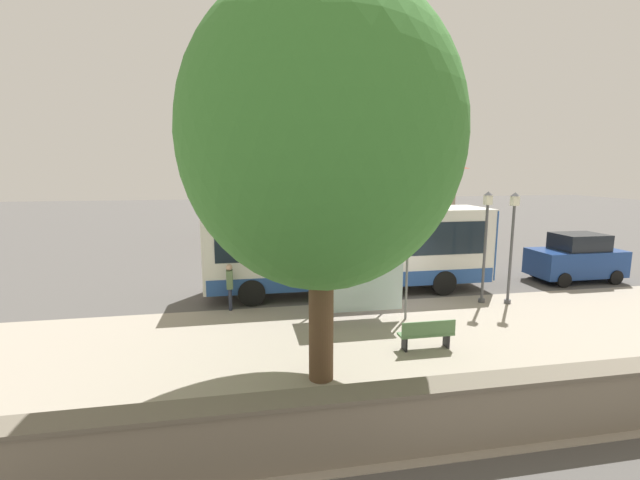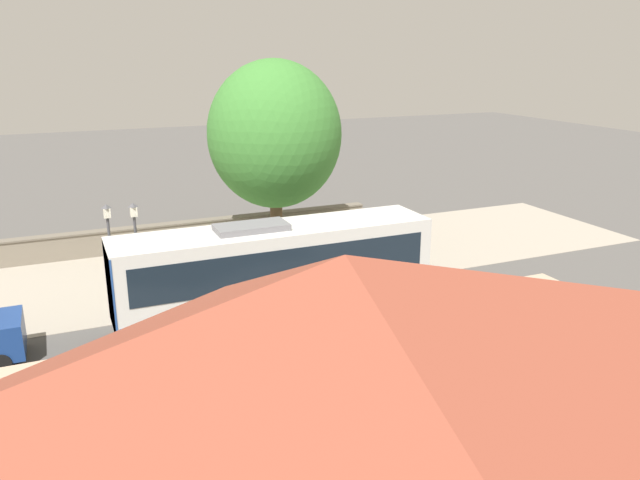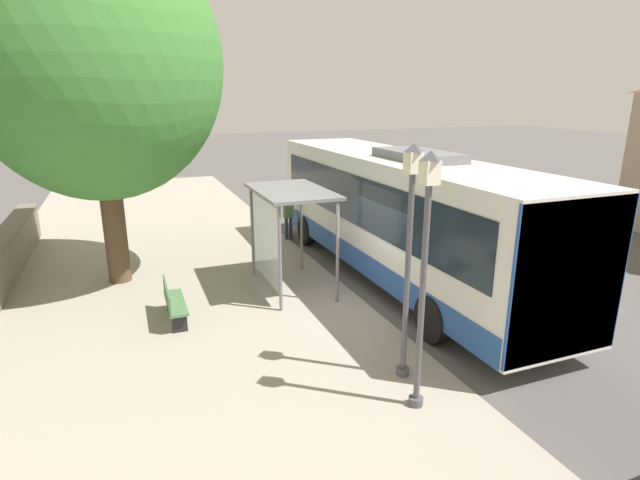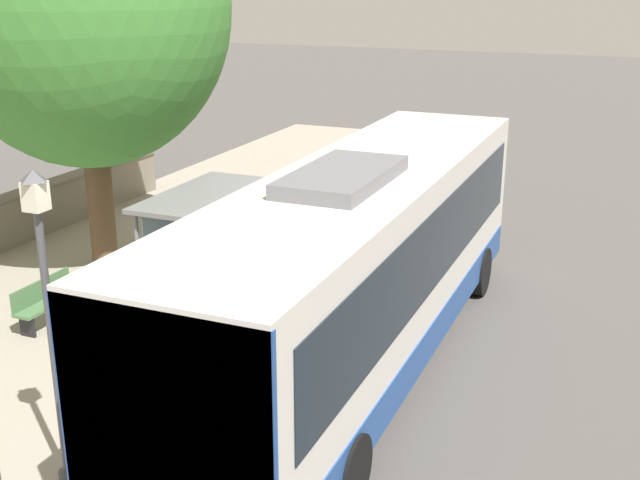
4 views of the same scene
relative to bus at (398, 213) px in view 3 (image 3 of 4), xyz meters
The scene contains 9 objects.
ground_plane 2.81m from the bus, 138.29° to the right, with size 120.00×120.00×0.00m, color #514F4C.
sidewalk_plaza 6.49m from the bus, 167.10° to the right, with size 9.00×44.00×0.02m.
bus is the anchor object (origin of this frame).
bus_shelter 3.12m from the bus, behind, with size 1.75×2.91×2.67m.
pedestrian 5.16m from the bus, 107.90° to the left, with size 0.34×0.22×1.69m.
bench 6.26m from the bus, behind, with size 0.40×1.57×0.88m.
street_lamp_near 5.16m from the bus, 118.20° to the right, with size 0.28×0.28×4.21m.
street_lamp_far 6.08m from the bus, 116.50° to the right, with size 0.28×0.28×4.19m.
shade_tree 8.55m from the bus, 160.22° to the left, with size 6.21×6.21×9.15m.
Camera 3 is at (-5.25, -10.12, 4.93)m, focal length 28.00 mm.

